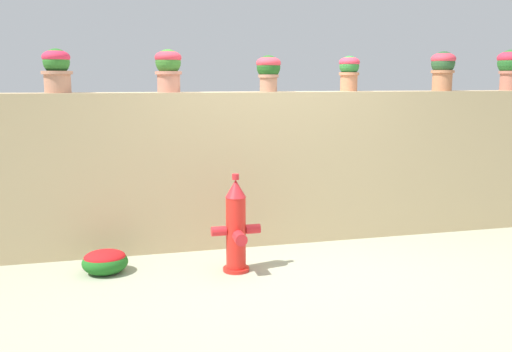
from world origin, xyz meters
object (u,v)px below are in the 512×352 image
potted_plant_1 (57,68)px  fire_hydrant (236,228)px  potted_plant_2 (168,67)px  potted_plant_6 (511,65)px  potted_plant_3 (268,69)px  potted_plant_4 (349,70)px  potted_plant_5 (443,67)px  flower_bush_left (105,261)px

potted_plant_1 → fire_hydrant: potted_plant_1 is taller
potted_plant_2 → potted_plant_6: (3.90, 0.05, 0.05)m
potted_plant_1 → potted_plant_3: size_ratio=1.11×
potted_plant_3 → potted_plant_6: bearing=0.9°
potted_plant_4 → potted_plant_5: (1.09, -0.05, 0.04)m
potted_plant_3 → flower_bush_left: size_ratio=0.91×
potted_plant_1 → fire_hydrant: size_ratio=0.46×
fire_hydrant → flower_bush_left: size_ratio=2.20×
potted_plant_3 → fire_hydrant: size_ratio=0.42×
potted_plant_6 → fire_hydrant: potted_plant_6 is taller
potted_plant_4 → potted_plant_6: (1.99, 0.00, 0.07)m
potted_plant_2 → potted_plant_5: potted_plant_5 is taller
flower_bush_left → fire_hydrant: bearing=-11.7°
potted_plant_2 → flower_bush_left: 1.92m
potted_plant_2 → potted_plant_5: 2.99m
potted_plant_1 → potted_plant_4: (2.93, 0.05, -0.01)m
potted_plant_5 → potted_plant_4: bearing=177.3°
potted_plant_1 → potted_plant_2: (1.02, -0.00, 0.01)m
flower_bush_left → potted_plant_4: bearing=14.5°
potted_plant_2 → potted_plant_5: bearing=-0.0°
potted_plant_2 → potted_plant_5: (2.99, -0.00, 0.02)m
potted_plant_5 → fire_hydrant: bearing=-161.4°
potted_plant_1 → potted_plant_2: potted_plant_2 is taller
potted_plant_1 → fire_hydrant: 2.22m
potted_plant_2 → fire_hydrant: 1.72m
potted_plant_1 → potted_plant_2: bearing=-0.1°
potted_plant_2 → potted_plant_3: (1.01, 0.01, -0.02)m
potted_plant_3 → flower_bush_left: (-1.67, -0.62, -1.68)m
potted_plant_1 → potted_plant_4: 2.93m
potted_plant_4 → potted_plant_6: size_ratio=0.81×
potted_plant_4 → fire_hydrant: (-1.43, -0.90, -1.40)m
potted_plant_3 → potted_plant_4: size_ratio=0.98×
potted_plant_1 → potted_plant_4: size_ratio=1.09×
potted_plant_2 → flower_bush_left: potted_plant_2 is taller
potted_plant_6 → fire_hydrant: size_ratio=0.52×
potted_plant_6 → potted_plant_5: bearing=-176.5°
potted_plant_5 → potted_plant_2: bearing=180.0°
potted_plant_2 → potted_plant_3: size_ratio=1.13×
potted_plant_2 → flower_bush_left: bearing=-137.1°
potted_plant_3 → flower_bush_left: bearing=-159.6°
potted_plant_5 → potted_plant_6: potted_plant_6 is taller
potted_plant_4 → potted_plant_5: bearing=-2.7°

